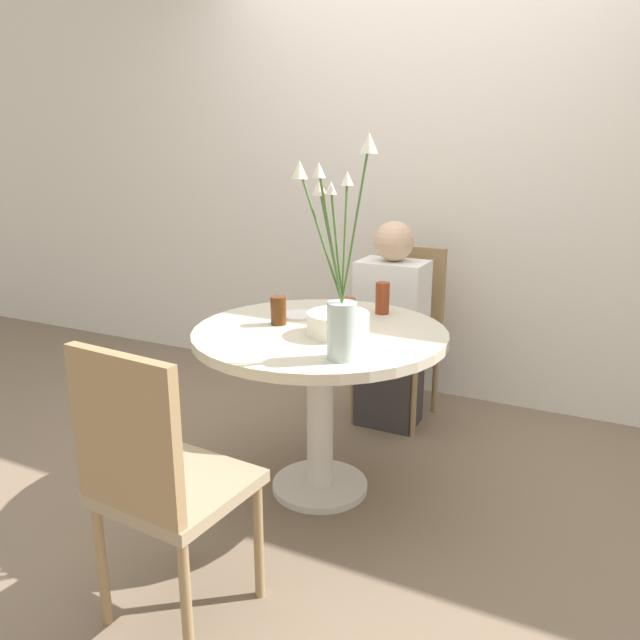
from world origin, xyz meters
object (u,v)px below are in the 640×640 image
chair_far_back (157,474)px  drink_glass_1 (347,310)px  drink_glass_0 (278,311)px  person_guest (391,332)px  chair_near_front (402,322)px  drink_glass_2 (382,298)px  birthday_cake (338,324)px  flower_vase (339,288)px  side_plate (298,315)px

chair_far_back → drink_glass_1: (0.11, 1.08, 0.25)m
drink_glass_0 → person_guest: person_guest is taller
chair_near_front → drink_glass_1: bearing=-87.0°
drink_glass_0 → drink_glass_2: size_ratio=0.84×
birthday_cake → drink_glass_1: (-0.05, 0.19, 0.01)m
chair_near_front → drink_glass_1: (0.01, -0.77, 0.25)m
birthday_cake → drink_glass_0: size_ratio=2.08×
chair_far_back → birthday_cake: (0.16, 0.90, 0.24)m
chair_near_front → drink_glass_1: chair_near_front is taller
birthday_cake → drink_glass_2: drink_glass_2 is taller
drink_glass_2 → flower_vase: bearing=-82.4°
chair_near_front → side_plate: size_ratio=5.54×
side_plate → drink_glass_2: size_ratio=1.19×
side_plate → drink_glass_1: bearing=4.3°
side_plate → drink_glass_2: drink_glass_2 is taller
drink_glass_1 → person_guest: size_ratio=0.09×
chair_near_front → birthday_cake: chair_near_front is taller
side_plate → chair_near_front: bearing=74.8°
drink_glass_1 → drink_glass_2: size_ratio=0.72×
drink_glass_1 → flower_vase: bearing=-69.1°
chair_near_front → drink_glass_2: chair_near_front is taller
drink_glass_0 → drink_glass_1: (0.23, 0.17, -0.01)m
drink_glass_0 → drink_glass_1: size_ratio=1.17×
chair_near_front → chair_far_back: same height
chair_near_front → chair_far_back: 1.85m
chair_far_back → chair_near_front: bearing=-89.0°
side_plate → drink_glass_2: bearing=33.4°
chair_near_front → chair_far_back: size_ratio=1.00×
chair_far_back → drink_glass_1: 1.12m
chair_far_back → drink_glass_2: bearing=-94.8°
flower_vase → drink_glass_0: (-0.41, 0.29, -0.19)m
drink_glass_2 → drink_glass_1: bearing=-115.0°
side_plate → flower_vase: bearing=-47.7°
flower_vase → drink_glass_1: (-0.17, 0.45, -0.20)m
chair_far_back → drink_glass_2: 1.31m
chair_far_back → drink_glass_0: (-0.12, 0.92, 0.26)m
person_guest → drink_glass_0: bearing=-105.7°
chair_near_front → person_guest: 0.16m
birthday_cake → side_plate: birthday_cake is taller
birthday_cake → drink_glass_2: size_ratio=1.75×
chair_far_back → drink_glass_1: size_ratio=9.15×
chair_near_front → person_guest: person_guest is taller
chair_near_front → birthday_cake: size_ratio=3.76×
person_guest → drink_glass_1: bearing=-88.4°
drink_glass_1 → birthday_cake: bearing=-75.9°
chair_far_back → drink_glass_2: chair_far_back is taller
person_guest → birthday_cake: bearing=-85.4°
chair_far_back → drink_glass_2: (0.20, 1.27, 0.27)m
side_plate → person_guest: 0.69m
chair_near_front → birthday_cake: (0.06, -0.95, 0.24)m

